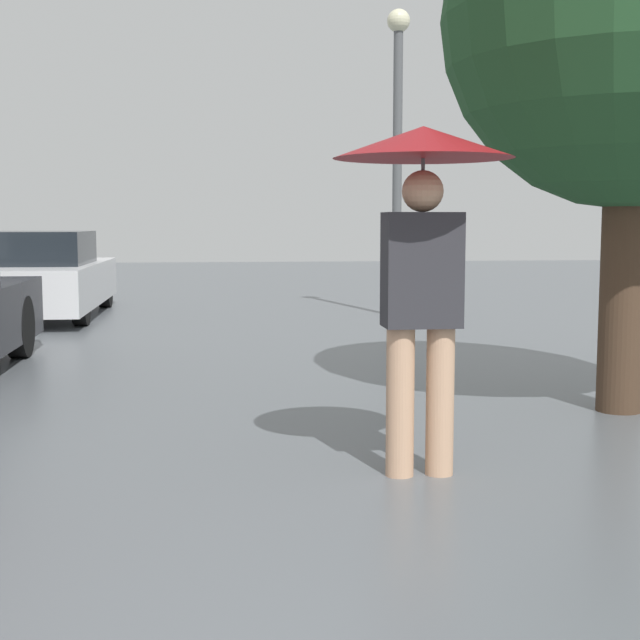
# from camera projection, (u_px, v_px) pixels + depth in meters

# --- Properties ---
(pedestrian) EXTENTS (0.95, 0.95, 1.86)m
(pedestrian) POSITION_uv_depth(u_px,v_px,m) (422.00, 212.00, 4.66)
(pedestrian) COLOR tan
(pedestrian) RESTS_ON ground_plane
(parked_car_farthest) EXTENTS (1.83, 4.20, 1.23)m
(parked_car_farthest) POSITION_uv_depth(u_px,v_px,m) (35.00, 277.00, 12.85)
(parked_car_farthest) COLOR silver
(parked_car_farthest) RESTS_ON ground_plane
(tree) EXTENTS (2.64, 2.64, 4.09)m
(tree) POSITION_uv_depth(u_px,v_px,m) (633.00, 20.00, 6.15)
(tree) COLOR #473323
(tree) RESTS_ON ground_plane
(street_lamp) EXTENTS (0.33, 0.33, 4.35)m
(street_lamp) POSITION_uv_depth(u_px,v_px,m) (398.00, 126.00, 12.70)
(street_lamp) COLOR #515456
(street_lamp) RESTS_ON ground_plane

